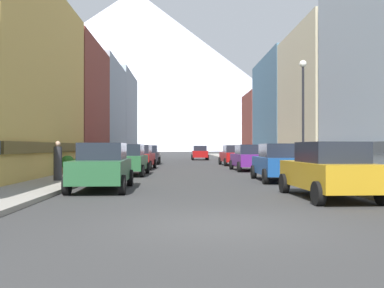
# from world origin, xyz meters

# --- Properties ---
(ground_plane) EXTENTS (400.00, 400.00, 0.00)m
(ground_plane) POSITION_xyz_m (0.00, 0.00, 0.00)
(ground_plane) COLOR #343434
(sidewalk_left) EXTENTS (2.50, 100.00, 0.15)m
(sidewalk_left) POSITION_xyz_m (-6.25, 35.00, 0.07)
(sidewalk_left) COLOR gray
(sidewalk_left) RESTS_ON ground
(sidewalk_right) EXTENTS (2.50, 100.00, 0.15)m
(sidewalk_right) POSITION_xyz_m (6.25, 35.00, 0.07)
(sidewalk_right) COLOR gray
(sidewalk_right) RESTS_ON ground
(storefront_left_2) EXTENTS (9.96, 10.56, 10.10)m
(storefront_left_2) POSITION_xyz_m (-12.33, 26.30, 4.88)
(storefront_left_2) COLOR brown
(storefront_left_2) RESTS_ON ground
(storefront_left_3) EXTENTS (8.25, 12.10, 10.79)m
(storefront_left_3) POSITION_xyz_m (-11.48, 37.67, 5.22)
(storefront_left_3) COLOR #99A5B2
(storefront_left_3) RESTS_ON ground
(storefront_left_4) EXTENTS (6.40, 13.92, 11.82)m
(storefront_left_4) POSITION_xyz_m (-10.55, 50.82, 5.73)
(storefront_left_4) COLOR #99A5B2
(storefront_left_4) RESTS_ON ground
(storefront_right_2) EXTENTS (8.65, 10.37, 10.33)m
(storefront_right_2) POSITION_xyz_m (11.67, 22.39, 5.00)
(storefront_right_2) COLOR beige
(storefront_right_2) RESTS_ON ground
(storefront_right_3) EXTENTS (10.09, 12.49, 10.65)m
(storefront_right_3) POSITION_xyz_m (12.39, 34.02, 5.15)
(storefront_right_3) COLOR slate
(storefront_right_3) RESTS_ON ground
(storefront_right_4) EXTENTS (8.39, 8.17, 8.37)m
(storefront_right_4) POSITION_xyz_m (11.54, 44.77, 4.04)
(storefront_right_4) COLOR brown
(storefront_right_4) RESTS_ON ground
(car_left_0) EXTENTS (2.20, 4.46, 1.78)m
(car_left_0) POSITION_xyz_m (-3.80, 7.29, 0.90)
(car_left_0) COLOR #265933
(car_left_0) RESTS_ON ground
(car_left_1) EXTENTS (2.11, 4.42, 1.78)m
(car_left_1) POSITION_xyz_m (-3.80, 15.60, 0.90)
(car_left_1) COLOR #265933
(car_left_1) RESTS_ON ground
(car_left_2) EXTENTS (2.21, 4.47, 1.78)m
(car_left_2) POSITION_xyz_m (-3.80, 22.21, 0.90)
(car_left_2) COLOR #9E1111
(car_left_2) RESTS_ON ground
(car_left_3) EXTENTS (2.11, 4.42, 1.78)m
(car_left_3) POSITION_xyz_m (-3.80, 31.45, 0.90)
(car_left_3) COLOR black
(car_left_3) RESTS_ON ground
(car_right_0) EXTENTS (2.22, 4.47, 1.78)m
(car_right_0) POSITION_xyz_m (3.80, 4.40, 0.90)
(car_right_0) COLOR #B28419
(car_right_0) RESTS_ON ground
(car_right_1) EXTENTS (2.12, 4.43, 1.78)m
(car_right_1) POSITION_xyz_m (3.80, 11.16, 0.90)
(car_right_1) COLOR #19478C
(car_right_1) RESTS_ON ground
(car_right_2) EXTENTS (2.21, 4.47, 1.78)m
(car_right_2) POSITION_xyz_m (3.80, 20.02, 0.90)
(car_right_2) COLOR #591E72
(car_right_2) RESTS_ON ground
(car_right_3) EXTENTS (2.23, 4.48, 1.78)m
(car_right_3) POSITION_xyz_m (3.80, 28.50, 0.90)
(car_right_3) COLOR #9E1111
(car_right_3) RESTS_ON ground
(car_driving_0) EXTENTS (2.06, 4.40, 1.78)m
(car_driving_0) POSITION_xyz_m (1.60, 44.54, 0.90)
(car_driving_0) COLOR #9E1111
(car_driving_0) RESTS_ON ground
(potted_plant_0) EXTENTS (0.47, 0.47, 0.86)m
(potted_plant_0) POSITION_xyz_m (-7.00, 16.97, 0.60)
(potted_plant_0) COLOR #4C4C51
(potted_plant_0) RESTS_ON sidewalk_left
(potted_plant_1) EXTENTS (0.75, 0.75, 1.01)m
(potted_plant_1) POSITION_xyz_m (-7.00, 14.54, 0.70)
(potted_plant_1) COLOR gray
(potted_plant_1) RESTS_ON sidewalk_left
(potted_plant_2) EXTENTS (0.47, 0.47, 0.75)m
(potted_plant_2) POSITION_xyz_m (-7.00, 16.82, 0.56)
(potted_plant_2) COLOR brown
(potted_plant_2) RESTS_ON sidewalk_left
(pedestrian_0) EXTENTS (0.36, 0.36, 1.62)m
(pedestrian_0) POSITION_xyz_m (-6.25, 20.04, 0.90)
(pedestrian_0) COLOR brown
(pedestrian_0) RESTS_ON sidewalk_left
(pedestrian_2) EXTENTS (0.36, 0.36, 1.73)m
(pedestrian_2) POSITION_xyz_m (-6.25, 10.06, 0.95)
(pedestrian_2) COLOR #333338
(pedestrian_2) RESTS_ON sidewalk_left
(streetlamp_right) EXTENTS (0.36, 0.36, 5.86)m
(streetlamp_right) POSITION_xyz_m (5.35, 12.48, 3.99)
(streetlamp_right) COLOR black
(streetlamp_right) RESTS_ON sidewalk_right
(mountain_backdrop) EXTENTS (251.21, 251.21, 100.61)m
(mountain_backdrop) POSITION_xyz_m (-29.50, 260.00, 50.30)
(mountain_backdrop) COLOR silver
(mountain_backdrop) RESTS_ON ground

